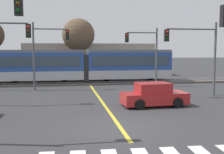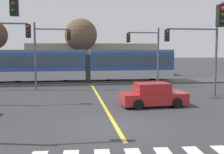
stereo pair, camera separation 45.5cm
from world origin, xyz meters
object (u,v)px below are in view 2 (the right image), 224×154
object	(u,v)px
light_rail_tram	(42,65)
traffic_light_far_left	(47,47)
traffic_light_far_right	(147,48)
bare_tree_west	(81,35)
traffic_light_mid_right	(198,48)
sedan_crossing	(153,95)

from	to	relation	value
light_rail_tram	traffic_light_far_left	distance (m)	4.73
traffic_light_far_right	bare_tree_west	size ratio (longest dim) A/B	0.78
traffic_light_far_left	traffic_light_mid_right	world-z (taller)	traffic_light_far_left
light_rail_tram	sedan_crossing	bearing A→B (deg)	-57.25
sedan_crossing	traffic_light_mid_right	bearing A→B (deg)	34.84
traffic_light_mid_right	bare_tree_west	xyz separation A→B (m)	(-8.41, 14.20, 1.59)
bare_tree_west	traffic_light_far_right	bearing A→B (deg)	-52.20
sedan_crossing	traffic_light_far_right	size ratio (longest dim) A/B	0.74
light_rail_tram	traffic_light_mid_right	bearing A→B (deg)	-37.40
sedan_crossing	traffic_light_far_right	world-z (taller)	traffic_light_far_right
light_rail_tram	bare_tree_west	distance (m)	7.04
traffic_light_mid_right	light_rail_tram	bearing A→B (deg)	142.60
sedan_crossing	bare_tree_west	distance (m)	18.35
traffic_light_far_left	bare_tree_west	size ratio (longest dim) A/B	0.82
light_rail_tram	sedan_crossing	world-z (taller)	light_rail_tram
traffic_light_far_right	bare_tree_west	world-z (taller)	bare_tree_west
light_rail_tram	traffic_light_far_right	xyz separation A→B (m)	(10.43, -3.43, 1.71)
light_rail_tram	traffic_light_far_left	bearing A→B (deg)	-77.61
traffic_light_far_right	traffic_light_mid_right	bearing A→B (deg)	-70.11
sedan_crossing	bare_tree_west	bearing A→B (deg)	102.88
traffic_light_far_right	bare_tree_west	bearing A→B (deg)	127.80
light_rail_tram	traffic_light_far_left	size ratio (longest dim) A/B	4.64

